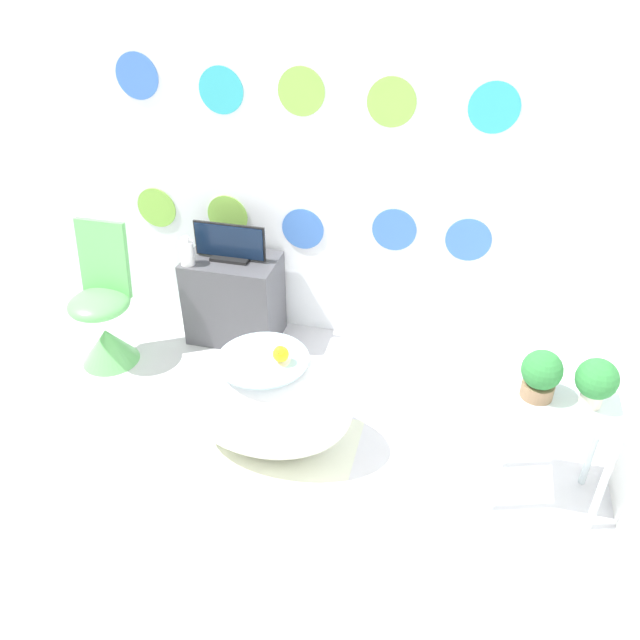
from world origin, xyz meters
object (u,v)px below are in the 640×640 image
(chair, at_px, (105,323))
(tv, at_px, (230,244))
(potted_plant_left, at_px, (541,374))
(bathtub, at_px, (265,402))
(potted_plant_right, at_px, (596,381))
(vase, at_px, (187,252))

(chair, xyz_separation_m, tv, (0.66, 0.44, 0.39))
(potted_plant_left, bearing_deg, chair, 169.08)
(bathtub, distance_m, tv, 1.10)
(bathtub, xyz_separation_m, chair, (-1.17, 0.47, -0.02))
(bathtub, bearing_deg, tv, 119.28)
(potted_plant_left, bearing_deg, potted_plant_right, -0.03)
(tv, height_order, potted_plant_right, potted_plant_right)
(potted_plant_left, bearing_deg, bathtub, -179.94)
(chair, xyz_separation_m, potted_plant_left, (2.41, -0.47, 0.43))
(bathtub, xyz_separation_m, potted_plant_right, (1.46, 0.00, 0.42))
(bathtub, relative_size, potted_plant_left, 3.87)
(chair, height_order, potted_plant_left, chair)
(chair, relative_size, vase, 4.92)
(bathtub, xyz_separation_m, potted_plant_left, (1.24, 0.00, 0.42))
(potted_plant_right, bearing_deg, chair, 169.96)
(vase, height_order, potted_plant_left, potted_plant_left)
(chair, xyz_separation_m, vase, (0.44, 0.31, 0.37))
(bathtub, distance_m, potted_plant_right, 1.52)
(chair, distance_m, potted_plant_left, 2.49)
(potted_plant_right, bearing_deg, tv, 155.37)
(bathtub, relative_size, tv, 1.98)
(bathtub, distance_m, vase, 1.13)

